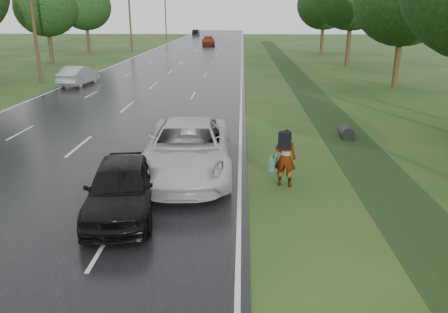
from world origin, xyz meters
The scene contains 18 objects.
road centered at (0.00, 45.00, 0.02)m, with size 14.00×180.00×0.04m, color black.
edge_stripe_east centered at (6.75, 45.00, 0.04)m, with size 0.12×180.00×0.01m, color silver.
edge_stripe_west centered at (-6.75, 45.00, 0.04)m, with size 0.12×180.00×0.01m, color silver.
center_line centered at (0.00, 45.00, 0.04)m, with size 0.12×180.00×0.01m, color silver.
drainage_ditch centered at (11.50, 18.71, 0.04)m, with size 2.20×120.00×0.56m.
utility_pole_mid centered at (-9.20, 25.00, 5.20)m, with size 1.60×0.26×10.00m.
utility_pole_far centered at (-9.20, 55.00, 5.20)m, with size 1.60×0.26×10.00m.
utility_pole_distant centered at (-9.20, 85.00, 5.20)m, with size 1.60×0.26×10.00m.
tree_east_c centered at (18.20, 24.00, 6.14)m, with size 7.00×7.00×9.29m.
tree_east_f centered at (17.50, 52.00, 6.37)m, with size 7.20×7.20×9.62m.
tree_west_d centered at (-14.20, 39.00, 5.82)m, with size 6.60×6.60×8.80m.
tree_west_f centered at (-14.80, 53.00, 6.14)m, with size 7.00×7.00×9.29m.
pedestrian centered at (8.17, 4.06, 0.97)m, with size 0.91×0.91×1.88m.
white_pickup centered at (4.94, 5.00, 0.92)m, with size 2.94×6.37×1.77m, color silver.
dark_sedan centered at (3.50, 1.80, 0.80)m, with size 1.79×4.45×1.52m, color black.
silver_sedan centered at (-5.80, 24.13, 0.77)m, with size 1.54×4.41×1.45m, color gray.
far_car_red centered at (1.00, 66.77, 0.81)m, with size 2.16×5.31×1.54m, color maroon.
far_car_dark centered at (-4.53, 100.61, 0.75)m, with size 1.50×4.29×1.41m, color black.
Camera 1 is at (6.78, -9.21, 5.35)m, focal length 35.00 mm.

